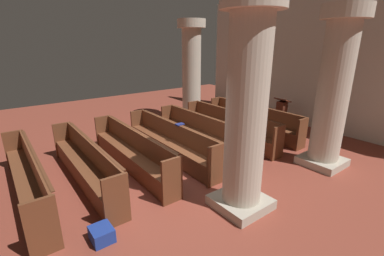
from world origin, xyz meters
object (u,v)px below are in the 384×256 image
pew_row_0 (253,119)px  pew_row_1 (229,125)px  pillar_far_side (192,69)px  pew_row_6 (27,176)px  pew_row_5 (85,162)px  pew_row_4 (132,150)px  kneeler_box_blue (102,234)px  pew_row_2 (202,132)px  pillar_aisle_rear (247,106)px  pew_row_3 (170,140)px  hymn_book (180,124)px  pillar_aisle_side (334,88)px  lectern (281,116)px

pew_row_0 → pew_row_1: bearing=-90.0°
pillar_far_side → pew_row_0: bearing=12.1°
pew_row_6 → pew_row_5: bearing=90.0°
pew_row_4 → pew_row_6: (0.00, -2.16, 0.00)m
pew_row_6 → kneeler_box_blue: (1.99, 0.70, -0.37)m
pew_row_2 → pew_row_5: bearing=-90.0°
pillar_far_side → pillar_aisle_rear: 5.98m
pew_row_4 → pillar_aisle_rear: 3.15m
pew_row_0 → pillar_aisle_rear: bearing=-52.1°
pew_row_0 → kneeler_box_blue: 6.12m
pew_row_3 → pillar_far_side: pillar_far_side is taller
pew_row_3 → pillar_aisle_rear: 3.02m
pew_row_6 → hymn_book: 3.45m
pew_row_3 → pillar_aisle_rear: bearing=-3.7°
pillar_aisle_rear → kneeler_box_blue: 3.05m
pew_row_0 → pew_row_6: size_ratio=1.00×
pew_row_5 → hymn_book: size_ratio=16.82×
pew_row_0 → pillar_far_side: size_ratio=0.99×
pillar_aisle_rear → pew_row_4: bearing=-161.1°
pew_row_1 → pillar_aisle_side: pillar_aisle_side is taller
pew_row_2 → pillar_aisle_side: (2.66, 1.68, 1.43)m
pew_row_2 → pillar_aisle_side: pillar_aisle_side is taller
pew_row_5 → hymn_book: bearing=85.4°
pew_row_6 → lectern: lectern is taller
pew_row_4 → lectern: lectern is taller
pillar_far_side → pew_row_5: bearing=-61.7°
pew_row_0 → pillar_aisle_rear: 4.55m
pew_row_3 → pew_row_5: (0.00, -2.16, 0.00)m
pew_row_2 → pew_row_4: same height
lectern → hymn_book: size_ratio=5.01×
pew_row_6 → pew_row_3: bearing=90.0°
pew_row_3 → pillar_far_side: size_ratio=0.99×
pillar_aisle_side → pillar_aisle_rear: size_ratio=1.00×
pillar_aisle_side → pew_row_0: bearing=169.8°
pew_row_3 → hymn_book: size_ratio=16.82×
pillar_aisle_rear → lectern: size_ratio=3.40×
kneeler_box_blue → pillar_aisle_rear: bearing=74.2°
pew_row_1 → pillar_aisle_rear: pillar_aisle_rear is taller
lectern → pew_row_2: bearing=-94.3°
pew_row_5 → pillar_aisle_side: bearing=61.6°
pew_row_2 → pillar_aisle_rear: pillar_aisle_rear is taller
pew_row_4 → hymn_book: size_ratio=16.82×
pew_row_2 → pew_row_6: 4.32m
pew_row_6 → kneeler_box_blue: pew_row_6 is taller
pillar_aisle_rear → kneeler_box_blue: (-0.67, -2.37, -1.80)m
pew_row_0 → kneeler_box_blue: bearing=-71.0°
pew_row_0 → pillar_aisle_side: bearing=-10.2°
pew_row_4 → pew_row_1: bearing=90.0°
pew_row_1 → pew_row_3: bearing=-90.0°
pew_row_0 → pew_row_4: (0.00, -4.32, 0.00)m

